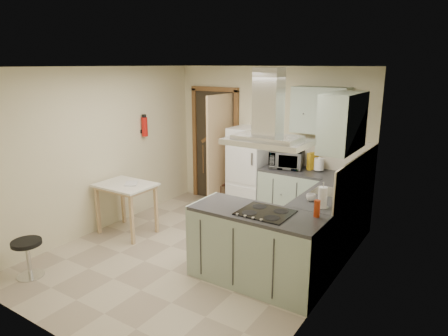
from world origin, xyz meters
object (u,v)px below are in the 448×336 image
Objects in this scene: fridge at (249,171)px; extractor_hood at (267,142)px; peninsula at (257,247)px; microwave at (287,160)px; stool at (28,258)px; drop_leaf_table at (127,209)px; bentwood_chair at (219,183)px.

fridge is 2.57m from extractor_hood.
peninsula is 3.00× the size of microwave.
stool is 3.93m from microwave.
bentwood_chair is at bearing 75.31° from drop_leaf_table.
fridge is 2.14m from drop_leaf_table.
microwave is at bearing 105.31° from peninsula.
fridge reaches higher than peninsula.
bentwood_chair is (-1.88, 2.02, -0.03)m from peninsula.
peninsula reaches higher than stool.
peninsula is at bearing 30.30° from stool.
fridge is at bearing 166.75° from microwave.
drop_leaf_table is at bearing 175.37° from peninsula.
bentwood_chair is (-1.98, 2.02, -1.30)m from extractor_hood.
fridge reaches higher than stool.
fridge is 1.67× the size of extractor_hood.
fridge is 3.17× the size of stool.
extractor_hood reaches higher than fridge.
extractor_hood is 1.07× the size of drop_leaf_table.
peninsula is at bearing -87.34° from microwave.
stool is at bearing -131.46° from microwave.
fridge is at bearing 121.74° from peninsula.
extractor_hood is 3.11m from bentwood_chair.
bentwood_chair is at bearing 165.49° from microwave.
extractor_hood is at bearing 29.29° from stool.
fridge is at bearing 123.79° from extractor_hood.
extractor_hood is at bearing 0.00° from peninsula.
microwave is (1.81, 1.78, 0.65)m from drop_leaf_table.
stool is (-0.04, -1.59, -0.16)m from drop_leaf_table.
bentwood_chair is 1.48m from microwave.
bentwood_chair is (0.47, 1.83, 0.03)m from drop_leaf_table.
peninsula is 1.85× the size of drop_leaf_table.
microwave reaches higher than bentwood_chair.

